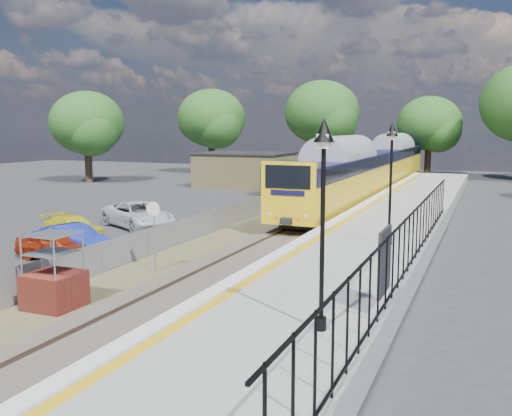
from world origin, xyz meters
The scene contains 17 objects.
ground centered at (0.00, 0.00, 0.00)m, with size 120.00×120.00×0.00m, color #2D2D30.
track_bed centered at (-0.47, 9.67, 0.09)m, with size 5.90×80.00×0.29m.
platform centered at (4.20, 8.00, 0.45)m, with size 5.00×70.00×0.90m, color gray.
platform_edge centered at (2.14, 8.00, 0.90)m, with size 0.90×70.00×0.01m.
victorian_lamp_south centered at (5.50, -4.00, 4.30)m, with size 0.44×0.44×4.60m.
victorian_lamp_north centered at (5.30, 6.00, 4.30)m, with size 0.44×0.44×4.60m.
palisade_fence centered at (6.55, 2.24, 1.84)m, with size 0.12×26.00×2.00m.
wire_fence centered at (-4.20, 12.00, 0.60)m, with size 0.06×52.00×1.20m.
outbuilding centered at (-10.91, 31.21, 1.52)m, with size 10.80×10.10×3.12m.
tree_line centered at (1.40, 42.00, 6.61)m, with size 56.80×43.80×11.88m.
train centered at (0.00, 29.94, 2.34)m, with size 2.82×40.83×3.51m.
brick_plinth centered at (-2.91, -2.90, 1.11)m, with size 1.43×1.43×2.30m.
speed_sign centered at (-2.50, 1.86, 1.80)m, with size 0.54×0.12×2.66m.
car_red centered at (-7.37, 2.23, 0.60)m, with size 1.42×3.53×1.20m, color maroon.
car_blue centered at (-7.30, 3.14, 0.64)m, with size 1.35×3.88×1.28m, color #1B2CA4.
car_yellow centered at (-9.85, 6.13, 0.54)m, with size 1.52×3.75×1.09m, color yellow.
car_white centered at (-8.58, 9.83, 0.70)m, with size 2.31×5.01×1.39m, color silver.
Camera 1 is at (8.78, -15.63, 5.29)m, focal length 40.00 mm.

